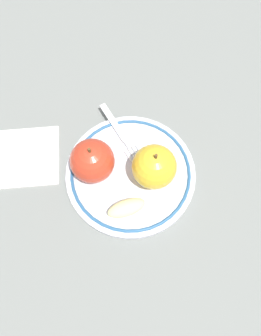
{
  "coord_description": "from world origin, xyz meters",
  "views": [
    {
      "loc": [
        -0.19,
        0.06,
        0.58
      ],
      "look_at": [
        0.02,
        -0.01,
        0.04
      ],
      "focal_mm": 35.0,
      "sensor_mm": 36.0,
      "label": 1
    }
  ],
  "objects_px": {
    "fork": "(122,135)",
    "napkin_folded": "(24,157)",
    "plate": "(130,174)",
    "apple_red_whole": "(153,165)",
    "apple_slice_front": "(126,208)",
    "apple_second_whole": "(92,161)"
  },
  "relations": [
    {
      "from": "apple_red_whole",
      "to": "napkin_folded",
      "type": "bearing_deg",
      "value": 62.63
    },
    {
      "from": "fork",
      "to": "napkin_folded",
      "type": "relative_size",
      "value": 1.3
    },
    {
      "from": "plate",
      "to": "apple_slice_front",
      "type": "height_order",
      "value": "apple_slice_front"
    },
    {
      "from": "apple_slice_front",
      "to": "fork",
      "type": "bearing_deg",
      "value": 74.07
    },
    {
      "from": "apple_red_whole",
      "to": "apple_slice_front",
      "type": "height_order",
      "value": "apple_red_whole"
    },
    {
      "from": "plate",
      "to": "napkin_folded",
      "type": "relative_size",
      "value": 1.83
    },
    {
      "from": "apple_red_whole",
      "to": "napkin_folded",
      "type": "height_order",
      "value": "apple_red_whole"
    },
    {
      "from": "apple_slice_front",
      "to": "napkin_folded",
      "type": "bearing_deg",
      "value": 131.69
    },
    {
      "from": "napkin_folded",
      "to": "apple_red_whole",
      "type": "bearing_deg",
      "value": -117.37
    },
    {
      "from": "apple_red_whole",
      "to": "fork",
      "type": "relative_size",
      "value": 0.52
    },
    {
      "from": "apple_red_whole",
      "to": "apple_slice_front",
      "type": "xyz_separation_m",
      "value": [
        -0.05,
        0.07,
        -0.03
      ]
    },
    {
      "from": "apple_slice_front",
      "to": "napkin_folded",
      "type": "xyz_separation_m",
      "value": [
        0.16,
        0.15,
        -0.03
      ]
    },
    {
      "from": "apple_red_whole",
      "to": "apple_second_whole",
      "type": "height_order",
      "value": "same"
    },
    {
      "from": "fork",
      "to": "apple_slice_front",
      "type": "bearing_deg",
      "value": -26.82
    },
    {
      "from": "plate",
      "to": "napkin_folded",
      "type": "height_order",
      "value": "plate"
    },
    {
      "from": "napkin_folded",
      "to": "plate",
      "type": "bearing_deg",
      "value": -118.64
    },
    {
      "from": "fork",
      "to": "plate",
      "type": "bearing_deg",
      "value": -18.23
    },
    {
      "from": "apple_red_whole",
      "to": "apple_second_whole",
      "type": "distance_m",
      "value": 0.11
    },
    {
      "from": "apple_red_whole",
      "to": "apple_second_whole",
      "type": "bearing_deg",
      "value": 68.05
    },
    {
      "from": "plate",
      "to": "apple_second_whole",
      "type": "xyz_separation_m",
      "value": [
        0.03,
        0.06,
        0.05
      ]
    },
    {
      "from": "apple_red_whole",
      "to": "napkin_folded",
      "type": "relative_size",
      "value": 0.67
    },
    {
      "from": "fork",
      "to": "napkin_folded",
      "type": "bearing_deg",
      "value": -109.21
    }
  ]
}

